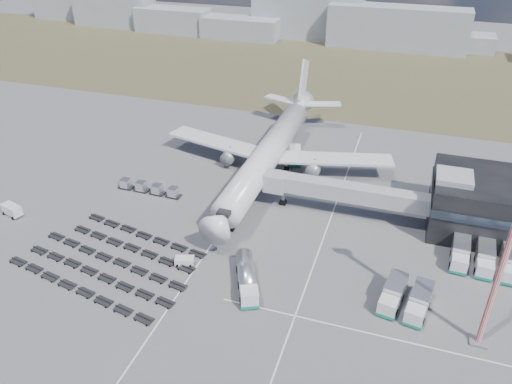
% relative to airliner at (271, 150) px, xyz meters
% --- Properties ---
extents(ground, '(420.00, 420.00, 0.00)m').
position_rel_airliner_xyz_m(ground, '(0.00, -32.38, -5.29)').
color(ground, '#565659').
rests_on(ground, ground).
extents(grass_strip, '(420.00, 90.00, 0.01)m').
position_rel_airliner_xyz_m(grass_strip, '(0.00, 77.62, -5.29)').
color(grass_strip, brown).
rests_on(grass_strip, ground).
extents(lane_markings, '(47.12, 110.00, 0.01)m').
position_rel_airliner_xyz_m(lane_markings, '(9.77, -29.38, -5.29)').
color(lane_markings, silver).
rests_on(lane_markings, ground).
extents(jet_bridge, '(30.30, 3.80, 7.05)m').
position_rel_airliner_xyz_m(jet_bridge, '(15.90, -11.95, -0.24)').
color(jet_bridge, '#939399').
rests_on(jet_bridge, ground).
extents(airliner, '(51.59, 64.53, 17.62)m').
position_rel_airliner_xyz_m(airliner, '(0.00, 0.00, 0.00)').
color(airliner, silver).
rests_on(airliner, ground).
extents(skyline, '(307.94, 23.11, 18.54)m').
position_rel_airliner_xyz_m(skyline, '(6.95, 116.67, 2.26)').
color(skyline, '#91959F').
rests_on(skyline, ground).
extents(fuel_tanker, '(6.84, 10.88, 3.46)m').
position_rel_airliner_xyz_m(fuel_tanker, '(7.37, -36.59, -3.56)').
color(fuel_tanker, silver).
rests_on(fuel_tanker, ground).
extents(pushback_tug, '(3.43, 2.55, 1.40)m').
position_rel_airliner_xyz_m(pushback_tug, '(-4.00, -34.78, -4.59)').
color(pushback_tug, silver).
rests_on(pushback_tug, ground).
extents(utility_van, '(4.44, 2.91, 2.20)m').
position_rel_airliner_xyz_m(utility_van, '(-41.12, -31.57, -4.19)').
color(utility_van, silver).
rests_on(utility_van, ground).
extents(catering_truck, '(4.09, 6.66, 2.85)m').
position_rel_airliner_xyz_m(catering_truck, '(3.79, 6.65, -3.83)').
color(catering_truck, silver).
rests_on(catering_truck, ground).
extents(service_trucks_near, '(7.68, 8.72, 3.11)m').
position_rel_airliner_xyz_m(service_trucks_near, '(30.72, -33.58, -3.60)').
color(service_trucks_near, silver).
rests_on(service_trucks_near, ground).
extents(service_trucks_far, '(14.40, 8.52, 3.11)m').
position_rel_airliner_xyz_m(service_trucks_far, '(44.07, -20.22, -3.60)').
color(service_trucks_far, silver).
rests_on(service_trucks_far, ground).
extents(uld_row, '(13.85, 2.01, 1.92)m').
position_rel_airliner_xyz_m(uld_row, '(-20.72, -16.05, -4.15)').
color(uld_row, black).
rests_on(uld_row, ground).
extents(baggage_dollies, '(31.51, 22.27, 0.68)m').
position_rel_airliner_xyz_m(baggage_dollies, '(-15.76, -37.93, -4.95)').
color(baggage_dollies, black).
rests_on(baggage_dollies, ground).
extents(floodlight_mast, '(2.72, 2.21, 28.56)m').
position_rel_airliner_xyz_m(floodlight_mast, '(40.64, -37.33, 9.02)').
color(floodlight_mast, red).
rests_on(floodlight_mast, ground).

